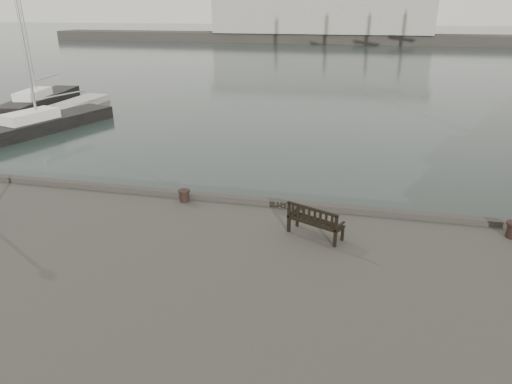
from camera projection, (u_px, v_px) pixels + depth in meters
The scene contains 6 objects.
ground at pixel (291, 248), 15.01m from camera, with size 400.00×400.00×0.00m, color black.
breakwater at pixel (337, 22), 97.37m from camera, with size 140.00×9.50×12.20m.
bench at pixel (315, 227), 12.34m from camera, with size 1.62×1.11×0.88m.
bollard_left at pixel (184, 196), 14.60m from camera, with size 0.37×0.37×0.39m, color black.
yacht_b at pixel (41, 102), 36.53m from camera, with size 3.90×10.23×13.22m.
yacht_c at pixel (46, 126), 29.23m from camera, with size 4.78×9.78×12.82m.
Camera 1 is at (1.82, -13.12, 7.38)m, focal length 32.00 mm.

